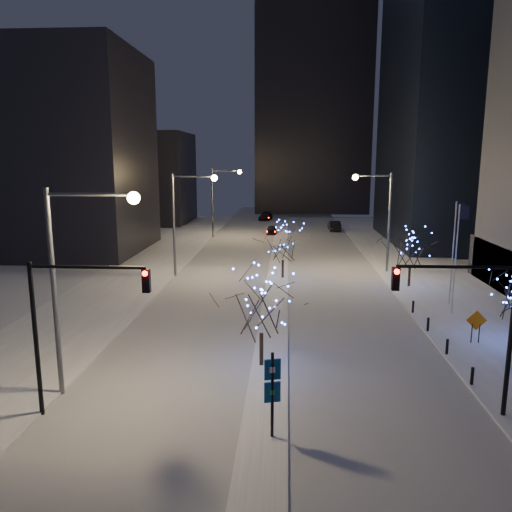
# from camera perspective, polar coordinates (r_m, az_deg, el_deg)

# --- Properties ---
(ground) EXTENTS (160.00, 160.00, 0.00)m
(ground) POSITION_cam_1_polar(r_m,az_deg,el_deg) (22.91, 1.03, -18.40)
(ground) COLOR silver
(ground) RESTS_ON ground
(road) EXTENTS (20.00, 130.00, 0.02)m
(road) POSITION_cam_1_polar(r_m,az_deg,el_deg) (56.10, 2.63, -0.62)
(road) COLOR #A5AAB4
(road) RESTS_ON ground
(median) EXTENTS (2.00, 80.00, 0.15)m
(median) POSITION_cam_1_polar(r_m,az_deg,el_deg) (51.20, 2.53, -1.67)
(median) COLOR white
(median) RESTS_ON ground
(east_sidewalk) EXTENTS (10.00, 90.00, 0.15)m
(east_sidewalk) POSITION_cam_1_polar(r_m,az_deg,el_deg) (43.83, 22.35, -4.65)
(east_sidewalk) COLOR white
(east_sidewalk) RESTS_ON ground
(west_sidewalk) EXTENTS (8.00, 90.00, 0.15)m
(west_sidewalk) POSITION_cam_1_polar(r_m,az_deg,el_deg) (44.06, -16.30, -4.18)
(west_sidewalk) COLOR white
(west_sidewalk) RESTS_ON ground
(filler_west_near) EXTENTS (22.00, 18.00, 24.00)m
(filler_west_near) POSITION_cam_1_polar(r_m,az_deg,el_deg) (66.55, -22.54, 10.78)
(filler_west_near) COLOR black
(filler_west_near) RESTS_ON ground
(filler_west_far) EXTENTS (18.00, 16.00, 16.00)m
(filler_west_far) POSITION_cam_1_polar(r_m,az_deg,el_deg) (93.94, -13.19, 8.67)
(filler_west_far) COLOR black
(filler_west_far) RESTS_ON ground
(horizon_block) EXTENTS (24.00, 14.00, 42.00)m
(horizon_block) POSITION_cam_1_polar(r_m,az_deg,el_deg) (112.50, 6.43, 15.84)
(horizon_block) COLOR black
(horizon_block) RESTS_ON ground
(street_lamp_w_near) EXTENTS (4.40, 0.56, 10.00)m
(street_lamp_w_near) POSITION_cam_1_polar(r_m,az_deg,el_deg) (24.50, -20.06, -0.86)
(street_lamp_w_near) COLOR #595E66
(street_lamp_w_near) RESTS_ON ground
(street_lamp_w_mid) EXTENTS (4.40, 0.56, 10.00)m
(street_lamp_w_mid) POSITION_cam_1_polar(r_m,az_deg,el_deg) (48.20, -8.20, 5.19)
(street_lamp_w_mid) COLOR #595E66
(street_lamp_w_mid) RESTS_ON ground
(street_lamp_w_far) EXTENTS (4.40, 0.56, 10.00)m
(street_lamp_w_far) POSITION_cam_1_polar(r_m,az_deg,el_deg) (72.78, -4.20, 7.17)
(street_lamp_w_far) COLOR #595E66
(street_lamp_w_far) RESTS_ON ground
(street_lamp_east) EXTENTS (3.90, 0.56, 10.00)m
(street_lamp_east) POSITION_cam_1_polar(r_m,az_deg,el_deg) (51.03, 14.04, 5.23)
(street_lamp_east) COLOR #595E66
(street_lamp_east) RESTS_ON ground
(traffic_signal_west) EXTENTS (5.26, 0.43, 7.00)m
(traffic_signal_west) POSITION_cam_1_polar(r_m,az_deg,el_deg) (22.94, -20.61, -6.15)
(traffic_signal_west) COLOR black
(traffic_signal_west) RESTS_ON ground
(traffic_signal_east) EXTENTS (5.26, 0.43, 7.00)m
(traffic_signal_east) POSITION_cam_1_polar(r_m,az_deg,el_deg) (23.37, 23.79, -6.08)
(traffic_signal_east) COLOR black
(traffic_signal_east) RESTS_ON ground
(flagpoles) EXTENTS (1.35, 2.60, 8.00)m
(flagpoles) POSITION_cam_1_polar(r_m,az_deg,el_deg) (39.78, 21.86, 0.84)
(flagpoles) COLOR silver
(flagpoles) RESTS_ON east_sidewalk
(bollards) EXTENTS (0.16, 12.16, 0.90)m
(bollards) POSITION_cam_1_polar(r_m,az_deg,el_deg) (33.13, 19.98, -8.46)
(bollards) COLOR black
(bollards) RESTS_ON east_sidewalk
(car_near) EXTENTS (1.61, 3.82, 1.29)m
(car_near) POSITION_cam_1_polar(r_m,az_deg,el_deg) (76.54, 1.78, 2.97)
(car_near) COLOR black
(car_near) RESTS_ON ground
(car_mid) EXTENTS (1.82, 4.91, 1.60)m
(car_mid) POSITION_cam_1_polar(r_m,az_deg,el_deg) (81.56, 8.93, 3.45)
(car_mid) COLOR black
(car_mid) RESTS_ON ground
(car_far) EXTENTS (2.80, 5.29, 1.46)m
(car_far) POSITION_cam_1_polar(r_m,az_deg,el_deg) (94.71, 1.12, 4.56)
(car_far) COLOR black
(car_far) RESTS_ON ground
(holiday_tree_median_near) EXTENTS (4.56, 4.56, 5.39)m
(holiday_tree_median_near) POSITION_cam_1_polar(r_m,az_deg,el_deg) (26.90, 0.63, -5.57)
(holiday_tree_median_near) COLOR black
(holiday_tree_median_near) RESTS_ON median
(holiday_tree_median_far) EXTENTS (5.40, 5.40, 5.36)m
(holiday_tree_median_far) POSITION_cam_1_polar(r_m,az_deg,el_deg) (47.22, 3.10, 1.51)
(holiday_tree_median_far) COLOR black
(holiday_tree_median_far) RESTS_ON median
(holiday_tree_plaza_far) EXTENTS (4.97, 4.97, 5.21)m
(holiday_tree_plaza_far) POSITION_cam_1_polar(r_m,az_deg,el_deg) (45.95, 17.28, 0.71)
(holiday_tree_plaza_far) COLOR black
(holiday_tree_plaza_far) RESTS_ON east_sidewalk
(wayfinding_sign) EXTENTS (0.66, 0.26, 3.75)m
(wayfinding_sign) POSITION_cam_1_polar(r_m,az_deg,el_deg) (20.60, 1.88, -14.74)
(wayfinding_sign) COLOR black
(wayfinding_sign) RESTS_ON ground
(construction_sign) EXTENTS (1.26, 0.07, 2.07)m
(construction_sign) POSITION_cam_1_polar(r_m,az_deg,el_deg) (33.57, 23.87, -7.06)
(construction_sign) COLOR black
(construction_sign) RESTS_ON east_sidewalk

